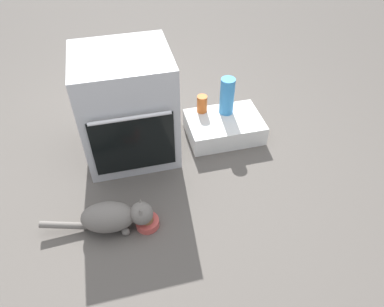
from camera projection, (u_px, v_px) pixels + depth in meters
The scene contains 7 objects.
ground at pixel (144, 182), 2.50m from camera, with size 8.00×8.00×0.00m, color #56514C.
oven at pixel (127, 107), 2.47m from camera, with size 0.64×0.61×0.80m.
pantry_cabinet at pixel (224, 127), 2.82m from camera, with size 0.58×0.40×0.16m, color white.
food_bowl at pixel (147, 222), 2.21m from camera, with size 0.15×0.15×0.08m.
cat at pixel (114, 217), 2.15m from camera, with size 0.68×0.24×0.21m.
water_bottle at pixel (227, 96), 2.72m from camera, with size 0.11×0.11×0.30m, color #388CD1.
sauce_jar at pixel (202, 104), 2.79m from camera, with size 0.08×0.08×0.14m, color #D16023.
Camera 1 is at (-0.07, -1.70, 1.86)m, focal length 33.39 mm.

